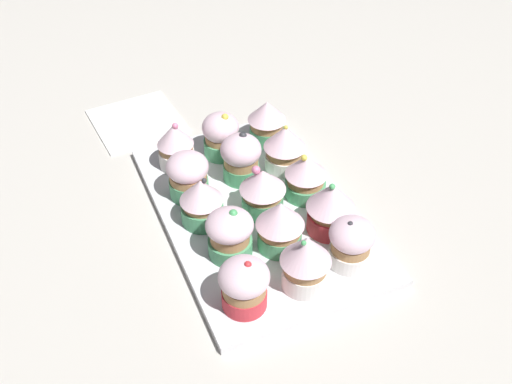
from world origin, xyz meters
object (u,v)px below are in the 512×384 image
cupcake_0 (176,145)px  cupcake_9 (304,261)px  cupcake_1 (188,175)px  napkin (137,121)px  cupcake_11 (285,147)px  cupcake_14 (351,242)px  baking_tray (256,211)px  cupcake_3 (230,233)px  cupcake_10 (267,120)px  cupcake_6 (241,157)px  cupcake_2 (202,201)px  cupcake_7 (263,190)px  cupcake_4 (244,284)px  cupcake_12 (305,175)px  cupcake_8 (277,225)px  cupcake_13 (331,206)px  cupcake_5 (222,134)px

cupcake_0 → cupcake_9: bearing=13.6°
cupcake_1 → napkin: (-22.39, -1.93, -4.48)cm
cupcake_9 → napkin: size_ratio=0.58×
cupcake_9 → cupcake_11: (-21.56, 7.59, -0.41)cm
cupcake_0 → cupcake_14: size_ratio=1.07×
baking_tray → cupcake_14: size_ratio=5.53×
cupcake_0 → cupcake_3: (20.00, 0.77, -0.19)cm
baking_tray → cupcake_14: (13.75, 6.83, 4.15)cm
baking_tray → cupcake_10: size_ratio=5.50×
cupcake_6 → napkin: 24.50cm
cupcake_2 → cupcake_0: bearing=178.0°
cupcake_6 → cupcake_7: size_ratio=1.04×
cupcake_4 → cupcake_10: 32.81cm
cupcake_1 → cupcake_12: cupcake_12 is taller
cupcake_8 → cupcake_9: 7.15cm
baking_tray → cupcake_7: bearing=43.0°
cupcake_0 → cupcake_7: (14.24, 7.74, 0.03)cm
cupcake_3 → cupcake_12: same height
cupcake_2 → cupcake_9: 17.17cm
cupcake_11 → cupcake_13: bearing=-0.2°
cupcake_5 → cupcake_13: bearing=18.9°
cupcake_8 → cupcake_10: size_ratio=1.03×
cupcake_9 → cupcake_13: size_ratio=1.03×
cupcake_13 → cupcake_10: bearing=178.8°
cupcake_7 → cupcake_12: (-0.85, 6.86, -0.21)cm
baking_tray → cupcake_10: 16.65cm
cupcake_3 → cupcake_11: cupcake_11 is taller
cupcake_4 → cupcake_5: 29.42cm
cupcake_2 → cupcake_3: (7.10, 1.23, -0.04)cm
baking_tray → napkin: baking_tray is taller
cupcake_12 → cupcake_14: size_ratio=1.01×
cupcake_9 → cupcake_5: bearing=179.3°
baking_tray → napkin: bearing=-161.8°
cupcake_9 → cupcake_10: size_ratio=1.16×
cupcake_4 → cupcake_5: cupcake_5 is taller
cupcake_1 → cupcake_14: 24.73cm
cupcake_8 → cupcake_14: size_ratio=1.04×
cupcake_13 → cupcake_8: bearing=-88.0°
baking_tray → cupcake_10: bearing=150.9°
cupcake_1 → cupcake_13: bearing=47.0°
cupcake_0 → cupcake_4: bearing=-1.4°
cupcake_5 → cupcake_8: cupcake_5 is taller
baking_tray → cupcake_1: (-6.39, -7.52, 4.18)cm
cupcake_12 → cupcake_13: cupcake_13 is taller
baking_tray → cupcake_4: bearing=-27.7°
cupcake_2 → cupcake_4: (15.46, -0.25, 0.04)cm
cupcake_5 → cupcake_0: bearing=-90.1°
cupcake_3 → cupcake_10: 24.90cm
cupcake_1 → cupcake_3: 12.91cm
cupcake_10 → cupcake_5: bearing=-86.0°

